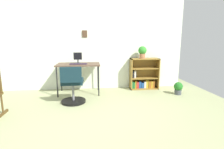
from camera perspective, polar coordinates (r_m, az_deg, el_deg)
The scene contains 9 objects.
ground_plane at distance 2.99m, azimuth -7.95°, elevation -15.41°, with size 6.24×6.24×0.00m, color tan.
wall_back at distance 4.83m, azimuth -7.68°, elevation 10.44°, with size 5.20×0.12×2.56m.
desk at distance 4.41m, azimuth -10.90°, elevation 2.69°, with size 1.05×0.62×0.76m.
monitor at distance 4.47m, azimuth -11.11°, elevation 5.19°, with size 0.20×0.18×0.27m.
keyboard at distance 4.33m, azimuth -10.98°, elevation 3.44°, with size 0.42×0.15×0.02m, color #2B1F31.
office_chair at distance 3.79m, azimuth -12.74°, elevation -4.11°, with size 0.52×0.55×0.82m.
bookshelf_low at distance 4.93m, azimuth 10.19°, elevation -0.31°, with size 0.78×0.30×0.85m.
potted_plant_on_shelf at distance 4.77m, azimuth 9.89°, elevation 7.36°, with size 0.22×0.22×0.33m.
potted_plant_floor at distance 4.65m, azimuth 20.82°, elevation -4.10°, with size 0.21×0.21×0.31m.
Camera 1 is at (0.11, -2.68, 1.34)m, focal length 27.97 mm.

